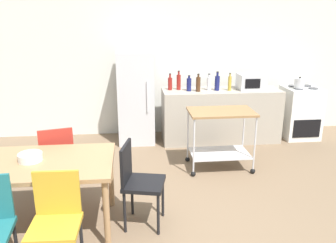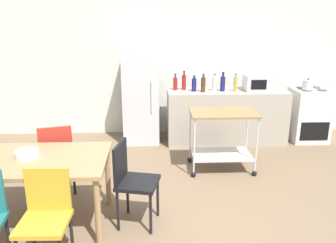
{
  "view_description": "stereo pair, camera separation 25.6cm",
  "coord_description": "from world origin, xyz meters",
  "px_view_note": "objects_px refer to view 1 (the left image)",
  "views": [
    {
      "loc": [
        -0.61,
        -3.07,
        2.13
      ],
      "look_at": [
        -0.16,
        1.2,
        0.8
      ],
      "focal_mm": 37.28,
      "sensor_mm": 36.0,
      "label": 1
    },
    {
      "loc": [
        -0.35,
        -3.09,
        2.13
      ],
      "look_at": [
        -0.16,
        1.2,
        0.8
      ],
      "focal_mm": 37.28,
      "sensor_mm": 36.0,
      "label": 2
    }
  ],
  "objects_px": {
    "bottle_sesame_oil": "(198,84)",
    "bottle_vinegar": "(230,83)",
    "kitchen_cart": "(220,130)",
    "fruit_bowl": "(30,157)",
    "refrigerator": "(136,98)",
    "bottle_soy_sauce": "(170,83)",
    "bottle_hot_sauce": "(189,84)",
    "bottle_sparkling_water": "(217,83)",
    "kettle": "(299,83)",
    "microwave": "(252,82)",
    "stove_oven": "(300,112)",
    "bottle_olive_oil": "(179,82)",
    "chair_mustard": "(56,218)",
    "chair_black": "(138,179)",
    "chair_red": "(57,156)",
    "dining_table": "(36,169)",
    "bottle_soda": "(209,83)"
  },
  "relations": [
    {
      "from": "bottle_hot_sauce",
      "to": "chair_mustard",
      "type": "bearing_deg",
      "value": -117.76
    },
    {
      "from": "microwave",
      "to": "bottle_sesame_oil",
      "type": "bearing_deg",
      "value": -175.17
    },
    {
      "from": "dining_table",
      "to": "bottle_soda",
      "type": "height_order",
      "value": "bottle_soda"
    },
    {
      "from": "bottle_soda",
      "to": "microwave",
      "type": "bearing_deg",
      "value": -0.19
    },
    {
      "from": "chair_black",
      "to": "bottle_soy_sauce",
      "type": "distance_m",
      "value": 2.63
    },
    {
      "from": "bottle_soda",
      "to": "kettle",
      "type": "relative_size",
      "value": 1.16
    },
    {
      "from": "bottle_sesame_oil",
      "to": "bottle_vinegar",
      "type": "bearing_deg",
      "value": 2.1
    },
    {
      "from": "bottle_sparkling_water",
      "to": "kettle",
      "type": "xyz_separation_m",
      "value": [
        1.42,
        -0.03,
        -0.03
      ]
    },
    {
      "from": "kitchen_cart",
      "to": "bottle_soda",
      "type": "relative_size",
      "value": 3.27
    },
    {
      "from": "refrigerator",
      "to": "bottle_sesame_oil",
      "type": "bearing_deg",
      "value": -10.79
    },
    {
      "from": "bottle_sesame_oil",
      "to": "refrigerator",
      "type": "bearing_deg",
      "value": 169.21
    },
    {
      "from": "microwave",
      "to": "refrigerator",
      "type": "bearing_deg",
      "value": 176.59
    },
    {
      "from": "microwave",
      "to": "chair_red",
      "type": "bearing_deg",
      "value": -149.52
    },
    {
      "from": "dining_table",
      "to": "refrigerator",
      "type": "distance_m",
      "value": 2.72
    },
    {
      "from": "dining_table",
      "to": "bottle_vinegar",
      "type": "distance_m",
      "value": 3.51
    },
    {
      "from": "fruit_bowl",
      "to": "microwave",
      "type": "bearing_deg",
      "value": 38.12
    },
    {
      "from": "bottle_olive_oil",
      "to": "bottle_hot_sauce",
      "type": "bearing_deg",
      "value": -37.55
    },
    {
      "from": "bottle_sparkling_water",
      "to": "bottle_vinegar",
      "type": "relative_size",
      "value": 1.07
    },
    {
      "from": "bottle_sesame_oil",
      "to": "fruit_bowl",
      "type": "xyz_separation_m",
      "value": [
        -2.1,
        -2.3,
        -0.24
      ]
    },
    {
      "from": "dining_table",
      "to": "refrigerator",
      "type": "height_order",
      "value": "refrigerator"
    },
    {
      "from": "bottle_sesame_oil",
      "to": "kitchen_cart",
      "type": "bearing_deg",
      "value": -82.84
    },
    {
      "from": "bottle_olive_oil",
      "to": "bottle_soda",
      "type": "bearing_deg",
      "value": -10.54
    },
    {
      "from": "kitchen_cart",
      "to": "fruit_bowl",
      "type": "distance_m",
      "value": 2.57
    },
    {
      "from": "microwave",
      "to": "chair_mustard",
      "type": "bearing_deg",
      "value": -131.16
    },
    {
      "from": "refrigerator",
      "to": "kitchen_cart",
      "type": "xyz_separation_m",
      "value": [
        1.16,
        -1.24,
        -0.2
      ]
    },
    {
      "from": "bottle_sparkling_water",
      "to": "fruit_bowl",
      "type": "bearing_deg",
      "value": -135.93
    },
    {
      "from": "refrigerator",
      "to": "bottle_hot_sauce",
      "type": "bearing_deg",
      "value": -9.11
    },
    {
      "from": "bottle_soy_sauce",
      "to": "bottle_soda",
      "type": "relative_size",
      "value": 1.0
    },
    {
      "from": "bottle_soy_sauce",
      "to": "bottle_hot_sauce",
      "type": "distance_m",
      "value": 0.32
    },
    {
      "from": "refrigerator",
      "to": "bottle_sparkling_water",
      "type": "relative_size",
      "value": 4.91
    },
    {
      "from": "chair_mustard",
      "to": "bottle_vinegar",
      "type": "distance_m",
      "value": 3.81
    },
    {
      "from": "microwave",
      "to": "fruit_bowl",
      "type": "distance_m",
      "value": 3.86
    },
    {
      "from": "bottle_sesame_oil",
      "to": "chair_red",
      "type": "bearing_deg",
      "value": -140.49
    },
    {
      "from": "bottle_olive_oil",
      "to": "fruit_bowl",
      "type": "bearing_deg",
      "value": -125.99
    },
    {
      "from": "chair_black",
      "to": "bottle_sesame_oil",
      "type": "distance_m",
      "value": 2.62
    },
    {
      "from": "chair_mustard",
      "to": "bottle_soy_sauce",
      "type": "relative_size",
      "value": 3.21
    },
    {
      "from": "bottle_olive_oil",
      "to": "bottle_vinegar",
      "type": "height_order",
      "value": "bottle_olive_oil"
    },
    {
      "from": "stove_oven",
      "to": "bottle_sesame_oil",
      "type": "relative_size",
      "value": 3.13
    },
    {
      "from": "kitchen_cart",
      "to": "microwave",
      "type": "height_order",
      "value": "microwave"
    },
    {
      "from": "kitchen_cart",
      "to": "bottle_hot_sauce",
      "type": "distance_m",
      "value": 1.21
    },
    {
      "from": "chair_black",
      "to": "bottle_vinegar",
      "type": "distance_m",
      "value": 2.89
    },
    {
      "from": "kitchen_cart",
      "to": "kettle",
      "type": "distance_m",
      "value": 1.98
    },
    {
      "from": "bottle_sesame_oil",
      "to": "microwave",
      "type": "bearing_deg",
      "value": 4.83
    },
    {
      "from": "chair_mustard",
      "to": "microwave",
      "type": "height_order",
      "value": "microwave"
    },
    {
      "from": "bottle_sparkling_water",
      "to": "bottle_olive_oil",
      "type": "bearing_deg",
      "value": 168.95
    },
    {
      "from": "chair_black",
      "to": "bottle_hot_sauce",
      "type": "xyz_separation_m",
      "value": [
        0.91,
        2.39,
        0.49
      ]
    },
    {
      "from": "refrigerator",
      "to": "kettle",
      "type": "relative_size",
      "value": 6.47
    },
    {
      "from": "bottle_sesame_oil",
      "to": "kettle",
      "type": "xyz_separation_m",
      "value": [
        1.75,
        0.02,
        -0.03
      ]
    },
    {
      "from": "chair_red",
      "to": "bottle_soda",
      "type": "distance_m",
      "value": 2.83
    },
    {
      "from": "bottle_sesame_oil",
      "to": "stove_oven",
      "type": "bearing_deg",
      "value": 3.5
    }
  ]
}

